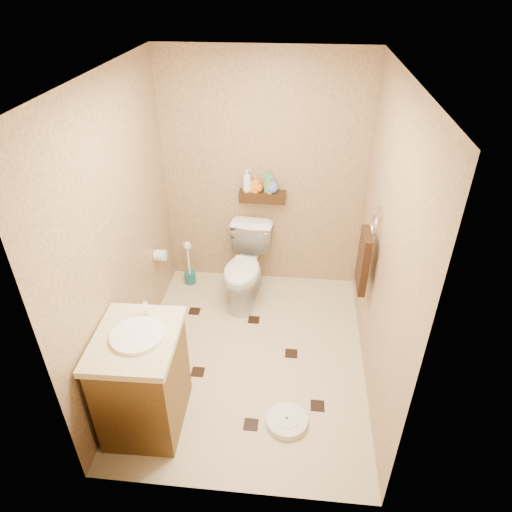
# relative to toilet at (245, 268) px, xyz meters

# --- Properties ---
(ground) EXTENTS (2.50, 2.50, 0.00)m
(ground) POSITION_rel_toilet_xyz_m (0.14, -0.83, -0.38)
(ground) COLOR beige
(ground) RESTS_ON ground
(wall_back) EXTENTS (2.00, 0.04, 2.40)m
(wall_back) POSITION_rel_toilet_xyz_m (0.14, 0.42, 0.82)
(wall_back) COLOR tan
(wall_back) RESTS_ON ground
(wall_front) EXTENTS (2.00, 0.04, 2.40)m
(wall_front) POSITION_rel_toilet_xyz_m (0.14, -2.08, 0.82)
(wall_front) COLOR tan
(wall_front) RESTS_ON ground
(wall_left) EXTENTS (0.04, 2.50, 2.40)m
(wall_left) POSITION_rel_toilet_xyz_m (-0.86, -0.83, 0.82)
(wall_left) COLOR tan
(wall_left) RESTS_ON ground
(wall_right) EXTENTS (0.04, 2.50, 2.40)m
(wall_right) POSITION_rel_toilet_xyz_m (1.14, -0.83, 0.82)
(wall_right) COLOR tan
(wall_right) RESTS_ON ground
(ceiling) EXTENTS (2.00, 2.50, 0.02)m
(ceiling) POSITION_rel_toilet_xyz_m (0.14, -0.83, 2.02)
(ceiling) COLOR white
(ceiling) RESTS_ON wall_back
(wall_shelf) EXTENTS (0.46, 0.14, 0.10)m
(wall_shelf) POSITION_rel_toilet_xyz_m (0.14, 0.34, 0.64)
(wall_shelf) COLOR #321D0D
(wall_shelf) RESTS_ON wall_back
(floor_accents) EXTENTS (1.33, 1.39, 0.01)m
(floor_accents) POSITION_rel_toilet_xyz_m (0.14, -0.89, -0.38)
(floor_accents) COLOR black
(floor_accents) RESTS_ON ground
(toilet) EXTENTS (0.51, 0.80, 0.77)m
(toilet) POSITION_rel_toilet_xyz_m (0.00, 0.00, 0.00)
(toilet) COLOR white
(toilet) RESTS_ON ground
(vanity) EXTENTS (0.59, 0.71, 0.98)m
(vanity) POSITION_rel_toilet_xyz_m (-0.56, -1.56, 0.05)
(vanity) COLOR brown
(vanity) RESTS_ON ground
(bathroom_scale) EXTENTS (0.33, 0.33, 0.06)m
(bathroom_scale) POSITION_rel_toilet_xyz_m (0.50, -1.51, -0.35)
(bathroom_scale) COLOR white
(bathroom_scale) RESTS_ON ground
(toilet_brush) EXTENTS (0.12, 0.12, 0.52)m
(toilet_brush) POSITION_rel_toilet_xyz_m (-0.64, 0.21, -0.20)
(toilet_brush) COLOR #186162
(toilet_brush) RESTS_ON ground
(towel_ring) EXTENTS (0.12, 0.30, 0.76)m
(towel_ring) POSITION_rel_toilet_xyz_m (1.05, -0.58, 0.56)
(towel_ring) COLOR silver
(towel_ring) RESTS_ON wall_right
(toilet_paper) EXTENTS (0.12, 0.11, 0.12)m
(toilet_paper) POSITION_rel_toilet_xyz_m (-0.80, -0.18, 0.22)
(toilet_paper) COLOR white
(toilet_paper) RESTS_ON wall_left
(bottle_a) EXTENTS (0.12, 0.12, 0.23)m
(bottle_a) POSITION_rel_toilet_xyz_m (-0.01, 0.34, 0.80)
(bottle_a) COLOR white
(bottle_a) RESTS_ON wall_shelf
(bottle_b) EXTENTS (0.10, 0.10, 0.16)m
(bottle_b) POSITION_rel_toilet_xyz_m (0.07, 0.34, 0.77)
(bottle_b) COLOR orange
(bottle_b) RESTS_ON wall_shelf
(bottle_c) EXTENTS (0.12, 0.12, 0.13)m
(bottle_c) POSITION_rel_toilet_xyz_m (0.09, 0.34, 0.75)
(bottle_c) COLOR #F8591D
(bottle_c) RESTS_ON wall_shelf
(bottle_d) EXTENTS (0.13, 0.13, 0.24)m
(bottle_d) POSITION_rel_toilet_xyz_m (0.20, 0.34, 0.80)
(bottle_d) COLOR #36A262
(bottle_d) RESTS_ON wall_shelf
(bottle_e) EXTENTS (0.11, 0.11, 0.18)m
(bottle_e) POSITION_rel_toilet_xyz_m (0.21, 0.34, 0.77)
(bottle_e) COLOR gold
(bottle_e) RESTS_ON wall_shelf
(bottle_f) EXTENTS (0.12, 0.12, 0.16)m
(bottle_f) POSITION_rel_toilet_xyz_m (0.24, 0.34, 0.76)
(bottle_f) COLOR #577BD9
(bottle_f) RESTS_ON wall_shelf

